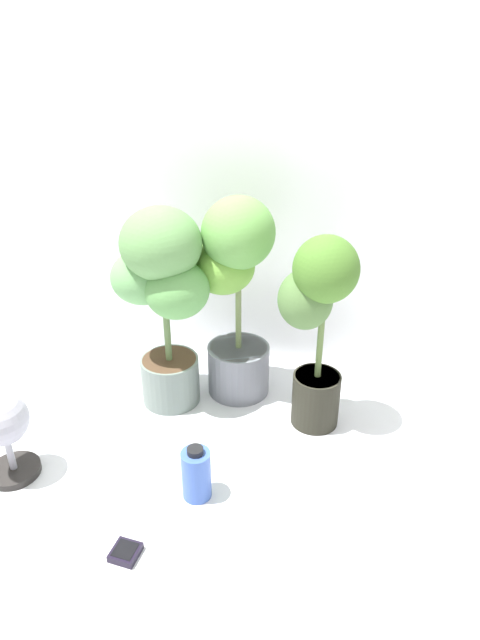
% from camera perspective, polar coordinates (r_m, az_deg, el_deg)
% --- Properties ---
extents(ground_plane, '(8.00, 8.00, 0.00)m').
position_cam_1_polar(ground_plane, '(1.95, -3.02, -16.56)').
color(ground_plane, silver).
rests_on(ground_plane, ground).
extents(mylar_back_wall, '(3.20, 0.01, 2.00)m').
position_cam_1_polar(mylar_back_wall, '(2.27, 2.02, 18.49)').
color(mylar_back_wall, white).
rests_on(mylar_back_wall, ground).
extents(potted_plant_back_left, '(0.50, 0.43, 0.84)m').
position_cam_1_polar(potted_plant_back_left, '(2.07, -8.25, 3.43)').
color(potted_plant_back_left, slate).
rests_on(potted_plant_back_left, ground).
extents(potted_plant_back_right, '(0.33, 0.28, 0.78)m').
position_cam_1_polar(potted_plant_back_right, '(1.96, 8.18, 0.53)').
color(potted_plant_back_right, black).
rests_on(potted_plant_back_right, ground).
extents(potted_plant_back_center, '(0.40, 0.38, 0.86)m').
position_cam_1_polar(potted_plant_back_center, '(2.13, -0.63, 3.66)').
color(potted_plant_back_center, slate).
rests_on(potted_plant_back_center, ground).
extents(hygrometer_box, '(0.09, 0.09, 0.03)m').
position_cam_1_polar(hygrometer_box, '(1.76, -12.10, -23.04)').
color(hygrometer_box, black).
rests_on(hygrometer_box, ground).
extents(floor_fan, '(0.25, 0.25, 0.33)m').
position_cam_1_polar(floor_fan, '(2.00, -23.91, -10.31)').
color(floor_fan, '#272422').
rests_on(floor_fan, ground).
extents(nutrient_bottle, '(0.10, 0.10, 0.20)m').
position_cam_1_polar(nutrient_bottle, '(1.84, -4.68, -15.99)').
color(nutrient_bottle, '#3D5EB8').
rests_on(nutrient_bottle, ground).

